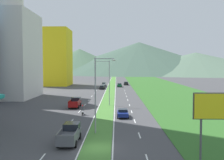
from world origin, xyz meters
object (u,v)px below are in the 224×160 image
Objects in this scene: street_lamp_mid at (108,80)px; car_0 at (123,113)px; billboard_roadside at (219,111)px; motorcycle_rider at (83,111)px; car_1 at (102,87)px; car_5 at (126,83)px; pickup_truck_1 at (70,134)px; car_4 at (119,85)px; car_3 at (104,84)px; pickup_truck_0 at (75,103)px; street_lamp_near at (97,90)px.

car_0 is (3.10, -13.01, -5.09)m from street_lamp_mid.
motorcycle_rider is at bearing 123.35° from billboard_roadside.
street_lamp_mid reaches higher than car_1.
billboard_roadside is 1.54× the size of car_5.
street_lamp_mid reaches higher than pickup_truck_1.
street_lamp_mid is at bearing -174.94° from car_1.
car_4 is at bearing -4.88° from pickup_truck_1.
motorcycle_rider is at bearing -104.57° from car_0.
street_lamp_mid reaches higher than car_3.
pickup_truck_1 is (3.48, -25.27, 0.00)m from pickup_truck_0.
car_5 is (9.99, 21.28, 0.05)m from car_1.
street_lamp_mid is at bearing -20.42° from motorcycle_rider.
pickup_truck_1 is (0.21, -84.25, 0.22)m from car_3.
car_1 is at bearing 101.16° from billboard_roadside.
billboard_roadside is 23.18m from car_0.
car_4 is at bearing -16.47° from car_5.
street_lamp_mid is 2.30× the size of car_4.
pickup_truck_1 is (-6.70, -78.52, 0.21)m from car_4.
billboard_roadside is 36.78m from pickup_truck_0.
car_5 is (3.34, 74.42, 0.06)m from car_0.
billboard_roadside reaches higher than car_1.
pickup_truck_0 is 2.70× the size of motorcycle_rider.
motorcycle_rider reaches higher than car_5.
pickup_truck_1 reaches higher than car_3.
car_0 is 53.56m from car_1.
street_lamp_near is 2.45× the size of car_0.
billboard_roadside is 1.21× the size of pickup_truck_0.
street_lamp_mid is 1.87× the size of pickup_truck_0.
motorcycle_rider is (-7.24, 1.88, 0.02)m from car_0.
street_lamp_mid is 14.31m from car_0.
street_lamp_mid is 2.37× the size of car_5.
car_1 is 42.80m from pickup_truck_0.
street_lamp_near is 85.68m from car_5.
car_0 is 14.49m from pickup_truck_0.
billboard_roadside is at bearing -72.04° from street_lamp_mid.
car_4 is 0.81× the size of pickup_truck_0.
car_0 is 7.48m from motorcycle_rider.
street_lamp_mid is 5.04× the size of motorcycle_rider.
billboard_roadside reaches higher than pickup_truck_1.
pickup_truck_0 is at bearing 175.50° from car_1.
street_lamp_mid is at bearing -5.98° from car_5.
car_4 is (6.83, 10.58, 0.03)m from car_1.
street_lamp_near reaches higher than car_4.
billboard_roadside is 1.60× the size of car_0.
car_1 is at bearing -25.15° from car_5.
motorcycle_rider is at bearing 106.00° from street_lamp_near.
pickup_truck_0 is at bearing -11.79° from car_5.
billboard_roadside is at bearing -170.76° from car_3.
car_4 is at bearing -32.84° from car_1.
car_3 is at bearing 0.14° from pickup_truck_1.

